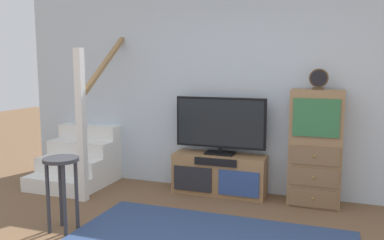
% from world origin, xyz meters
% --- Properties ---
extents(back_wall, '(6.40, 0.12, 2.70)m').
position_xyz_m(back_wall, '(0.00, 2.46, 1.35)').
color(back_wall, silver).
rests_on(back_wall, ground_plane).
extents(media_console, '(1.16, 0.38, 0.50)m').
position_xyz_m(media_console, '(-0.30, 2.19, 0.25)').
color(media_console, '#997047').
rests_on(media_console, ground_plane).
extents(television, '(1.14, 0.22, 0.71)m').
position_xyz_m(television, '(-0.30, 2.22, 0.88)').
color(television, black).
rests_on(television, media_console).
extents(side_cabinet, '(0.58, 0.38, 1.33)m').
position_xyz_m(side_cabinet, '(0.84, 2.20, 0.66)').
color(side_cabinet, '#93704C').
rests_on(side_cabinet, ground_plane).
extents(desk_clock, '(0.21, 0.08, 0.23)m').
position_xyz_m(desk_clock, '(0.84, 2.19, 1.45)').
color(desk_clock, '#4C3823').
rests_on(desk_clock, side_cabinet).
extents(staircase, '(1.00, 1.36, 2.20)m').
position_xyz_m(staircase, '(-2.24, 2.20, 0.37)').
color(staircase, white).
rests_on(staircase, ground_plane).
extents(bar_stool_near, '(0.34, 0.34, 0.73)m').
position_xyz_m(bar_stool_near, '(-1.42, 0.59, 0.54)').
color(bar_stool_near, '#333338').
rests_on(bar_stool_near, ground_plane).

